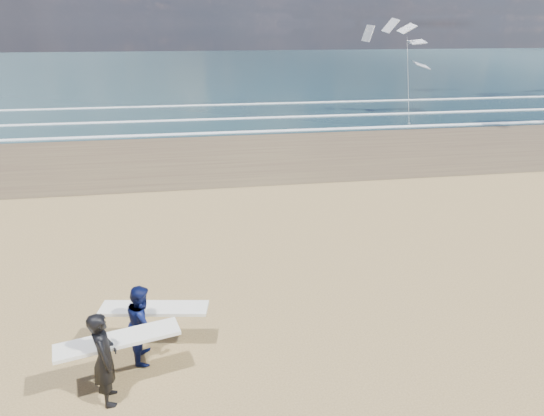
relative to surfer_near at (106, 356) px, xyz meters
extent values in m
cube|color=brown|center=(20.56, 17.71, -0.92)|extent=(220.00, 12.00, 0.01)
cube|color=#182F36|center=(20.56, 71.71, -0.92)|extent=(220.00, 100.00, 0.02)
cube|color=white|center=(20.56, 22.51, -0.88)|extent=(220.00, 0.50, 0.05)
cube|color=white|center=(20.56, 27.21, -0.88)|extent=(220.00, 0.50, 0.05)
cube|color=white|center=(20.56, 33.71, -0.88)|extent=(220.00, 0.50, 0.05)
imported|color=black|center=(-0.03, -0.05, -0.02)|extent=(0.55, 0.73, 1.82)
cube|color=white|center=(0.17, 0.30, 0.11)|extent=(2.26, 1.03, 0.07)
imported|color=#0C1343|center=(0.54, 1.10, -0.11)|extent=(0.62, 0.80, 1.64)
cube|color=white|center=(0.74, 1.45, -0.02)|extent=(2.26, 0.88, 0.07)
cube|color=slate|center=(16.30, 23.36, -0.88)|extent=(0.12, 0.12, 0.10)
camera|label=1|loc=(1.72, -7.42, 5.47)|focal=32.00mm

